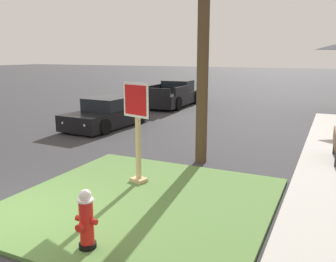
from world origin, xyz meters
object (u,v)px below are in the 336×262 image
object	(u,v)px
stop_sign	(137,133)
manhole_cover	(103,169)
pickup_truck_black	(174,95)
fire_hydrant	(86,221)
parked_sedan_black	(107,114)

from	to	relation	value
stop_sign	manhole_cover	world-z (taller)	stop_sign
stop_sign	pickup_truck_black	size ratio (longest dim) A/B	0.46
fire_hydrant	pickup_truck_black	world-z (taller)	pickup_truck_black
stop_sign	manhole_cover	bearing A→B (deg)	157.71
pickup_truck_black	fire_hydrant	bearing A→B (deg)	-70.39
parked_sedan_black	pickup_truck_black	bearing A→B (deg)	90.39
stop_sign	manhole_cover	size ratio (longest dim) A/B	3.36
fire_hydrant	pickup_truck_black	bearing A→B (deg)	109.61
parked_sedan_black	pickup_truck_black	world-z (taller)	pickup_truck_black
parked_sedan_black	stop_sign	bearing A→B (deg)	-49.40
stop_sign	fire_hydrant	bearing A→B (deg)	-75.36
stop_sign	parked_sedan_black	xyz separation A→B (m)	(-4.66, 5.43, -0.72)
stop_sign	parked_sedan_black	bearing A→B (deg)	130.60
fire_hydrant	stop_sign	distance (m)	3.08
fire_hydrant	manhole_cover	bearing A→B (deg)	122.10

